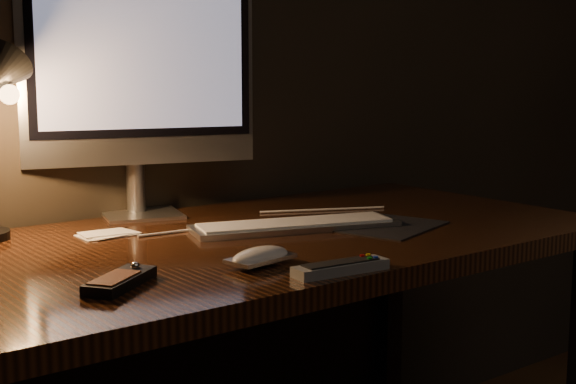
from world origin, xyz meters
TOP-DOWN VIEW (x-y plane):
  - desk at (0.00, 1.93)m, footprint 1.60×0.75m
  - monitor at (-0.04, 2.18)m, footprint 0.51×0.19m
  - keyboard at (0.15, 1.86)m, footprint 0.46×0.25m
  - mousepad at (0.32, 1.76)m, footprint 0.28×0.25m
  - mouse at (-0.09, 1.64)m, footprint 0.13×0.08m
  - media_remote at (-0.34, 1.67)m, footprint 0.15×0.13m
  - tv_remote at (-0.02, 1.52)m, footprint 0.18×0.06m
  - papers at (-0.19, 2.04)m, footprint 0.11×0.08m
  - cable at (0.17, 1.97)m, footprint 0.61×0.19m

SIDE VIEW (x-z plane):
  - desk at x=0.00m, z-range 0.25..1.00m
  - mousepad at x=0.32m, z-range 0.75..0.75m
  - cable at x=0.17m, z-range 0.75..0.76m
  - papers at x=-0.19m, z-range 0.75..0.76m
  - keyboard at x=0.15m, z-range 0.75..0.77m
  - tv_remote at x=-0.02m, z-range 0.75..0.77m
  - media_remote at x=-0.34m, z-range 0.75..0.77m
  - mouse at x=-0.09m, z-range 0.75..0.77m
  - monitor at x=-0.04m, z-range 0.80..1.35m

